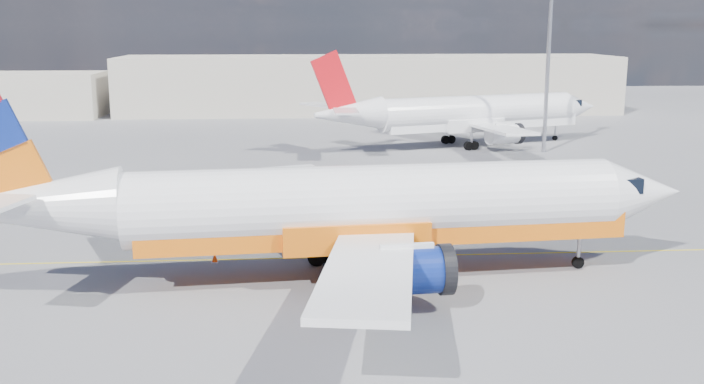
{
  "coord_description": "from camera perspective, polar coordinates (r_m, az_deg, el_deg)",
  "views": [
    {
      "loc": [
        -5.37,
        -37.65,
        12.3
      ],
      "look_at": [
        -2.46,
        3.48,
        3.5
      ],
      "focal_mm": 40.0,
      "sensor_mm": 36.0,
      "label": 1
    }
  ],
  "objects": [
    {
      "name": "ground",
      "position": [
        39.97,
        3.89,
        -5.9
      ],
      "size": [
        240.0,
        240.0,
        0.0
      ],
      "primitive_type": "plane",
      "color": "#57585C",
      "rests_on": "ground"
    },
    {
      "name": "taxi_line",
      "position": [
        42.8,
        3.34,
        -4.66
      ],
      "size": [
        70.0,
        0.15,
        0.01
      ],
      "primitive_type": "cube",
      "color": "yellow",
      "rests_on": "ground"
    },
    {
      "name": "terminal_main",
      "position": [
        113.43,
        1.22,
        7.85
      ],
      "size": [
        70.0,
        14.0,
        8.0
      ],
      "primitive_type": "cube",
      "color": "beige",
      "rests_on": "ground"
    },
    {
      "name": "terminal_annex",
      "position": [
        116.96,
        -24.0,
        6.45
      ],
      "size": [
        26.0,
        10.0,
        6.0
      ],
      "primitive_type": "cube",
      "color": "beige",
      "rests_on": "ground"
    },
    {
      "name": "main_jet",
      "position": [
        37.91,
        -0.09,
        -1.17
      ],
      "size": [
        35.9,
        28.31,
        10.89
      ],
      "rotation": [
        0.0,
        0.0,
        0.09
      ],
      "color": "white",
      "rests_on": "ground"
    },
    {
      "name": "second_jet",
      "position": [
        81.79,
        8.46,
        5.62
      ],
      "size": [
        32.99,
        25.07,
        10.01
      ],
      "rotation": [
        0.0,
        0.0,
        0.31
      ],
      "color": "white",
      "rests_on": "ground"
    },
    {
      "name": "traffic_cone",
      "position": [
        42.2,
        -9.95,
        -4.73
      ],
      "size": [
        0.37,
        0.37,
        0.51
      ],
      "color": "white",
      "rests_on": "ground"
    },
    {
      "name": "floodlight_mast",
      "position": [
        78.91,
        14.16,
        10.88
      ],
      "size": [
        1.36,
        1.36,
        18.65
      ],
      "color": "#9F9FA7",
      "rests_on": "ground"
    }
  ]
}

